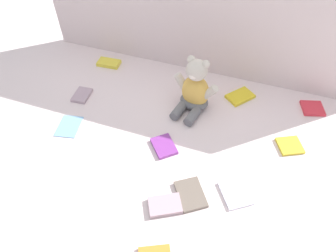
{
  "coord_description": "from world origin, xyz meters",
  "views": [
    {
      "loc": [
        0.3,
        -0.9,
        1.03
      ],
      "look_at": [
        0.02,
        -0.1,
        0.1
      ],
      "focal_mm": 33.05,
      "sensor_mm": 36.0,
      "label": 1
    }
  ],
  "objects_px": {
    "book_case_0": "(191,194)",
    "book_case_1": "(109,63)",
    "book_case_8": "(82,95)",
    "book_case_5": "(290,146)",
    "book_case_2": "(240,96)",
    "book_case_7": "(313,108)",
    "book_case_10": "(69,126)",
    "book_case_6": "(235,193)",
    "teddy_bear": "(195,90)",
    "book_case_9": "(164,146)",
    "book_case_3": "(165,205)"
  },
  "relations": [
    {
      "from": "book_case_2",
      "to": "book_case_7",
      "type": "xyz_separation_m",
      "value": [
        0.34,
        0.03,
        -0.0
      ]
    },
    {
      "from": "book_case_0",
      "to": "book_case_9",
      "type": "height_order",
      "value": "same"
    },
    {
      "from": "book_case_1",
      "to": "book_case_6",
      "type": "relative_size",
      "value": 1.01
    },
    {
      "from": "book_case_6",
      "to": "book_case_8",
      "type": "bearing_deg",
      "value": -53.56
    },
    {
      "from": "book_case_7",
      "to": "book_case_5",
      "type": "bearing_deg",
      "value": -33.82
    },
    {
      "from": "book_case_1",
      "to": "book_case_3",
      "type": "relative_size",
      "value": 1.02
    },
    {
      "from": "teddy_bear",
      "to": "book_case_7",
      "type": "relative_size",
      "value": 2.71
    },
    {
      "from": "book_case_9",
      "to": "book_case_7",
      "type": "bearing_deg",
      "value": 175.87
    },
    {
      "from": "book_case_1",
      "to": "book_case_6",
      "type": "distance_m",
      "value": 0.99
    },
    {
      "from": "book_case_5",
      "to": "book_case_10",
      "type": "distance_m",
      "value": 0.97
    },
    {
      "from": "book_case_0",
      "to": "book_case_8",
      "type": "bearing_deg",
      "value": 117.36
    },
    {
      "from": "book_case_9",
      "to": "book_case_1",
      "type": "bearing_deg",
      "value": -84.46
    },
    {
      "from": "book_case_1",
      "to": "book_case_6",
      "type": "bearing_deg",
      "value": -129.02
    },
    {
      "from": "book_case_2",
      "to": "book_case_6",
      "type": "bearing_deg",
      "value": 137.6
    },
    {
      "from": "book_case_1",
      "to": "book_case_2",
      "type": "bearing_deg",
      "value": -96.34
    },
    {
      "from": "book_case_0",
      "to": "book_case_5",
      "type": "height_order",
      "value": "book_case_0"
    },
    {
      "from": "teddy_bear",
      "to": "book_case_8",
      "type": "xyz_separation_m",
      "value": [
        -0.54,
        -0.12,
        -0.09
      ]
    },
    {
      "from": "book_case_2",
      "to": "book_case_9",
      "type": "xyz_separation_m",
      "value": [
        -0.25,
        -0.42,
        0.0
      ]
    },
    {
      "from": "book_case_7",
      "to": "book_case_2",
      "type": "bearing_deg",
      "value": -101.23
    },
    {
      "from": "teddy_bear",
      "to": "book_case_6",
      "type": "height_order",
      "value": "teddy_bear"
    },
    {
      "from": "book_case_1",
      "to": "book_case_10",
      "type": "xyz_separation_m",
      "value": [
        0.04,
        -0.48,
        -0.01
      ]
    },
    {
      "from": "book_case_5",
      "to": "book_case_8",
      "type": "distance_m",
      "value": 0.99
    },
    {
      "from": "book_case_8",
      "to": "book_case_1",
      "type": "bearing_deg",
      "value": 82.83
    },
    {
      "from": "teddy_bear",
      "to": "book_case_3",
      "type": "xyz_separation_m",
      "value": [
        0.05,
        -0.54,
        -0.09
      ]
    },
    {
      "from": "book_case_2",
      "to": "book_case_10",
      "type": "xyz_separation_m",
      "value": [
        -0.69,
        -0.45,
        -0.0
      ]
    },
    {
      "from": "book_case_0",
      "to": "book_case_2",
      "type": "bearing_deg",
      "value": 48.14
    },
    {
      "from": "book_case_0",
      "to": "book_case_1",
      "type": "xyz_separation_m",
      "value": [
        -0.66,
        0.63,
        0.0
      ]
    },
    {
      "from": "book_case_2",
      "to": "book_case_6",
      "type": "distance_m",
      "value": 0.55
    },
    {
      "from": "book_case_8",
      "to": "book_case_9",
      "type": "xyz_separation_m",
      "value": [
        0.49,
        -0.17,
        0.0
      ]
    },
    {
      "from": "book_case_1",
      "to": "book_case_8",
      "type": "height_order",
      "value": "book_case_1"
    },
    {
      "from": "book_case_5",
      "to": "book_case_8",
      "type": "bearing_deg",
      "value": -25.82
    },
    {
      "from": "book_case_2",
      "to": "book_case_8",
      "type": "distance_m",
      "value": 0.78
    },
    {
      "from": "book_case_5",
      "to": "book_case_2",
      "type": "bearing_deg",
      "value": -69.42
    },
    {
      "from": "book_case_9",
      "to": "book_case_10",
      "type": "distance_m",
      "value": 0.44
    },
    {
      "from": "book_case_1",
      "to": "teddy_bear",
      "type": "bearing_deg",
      "value": -111.21
    },
    {
      "from": "book_case_6",
      "to": "book_case_10",
      "type": "relative_size",
      "value": 0.93
    },
    {
      "from": "book_case_0",
      "to": "book_case_6",
      "type": "height_order",
      "value": "book_case_0"
    },
    {
      "from": "teddy_bear",
      "to": "book_case_2",
      "type": "bearing_deg",
      "value": 44.62
    },
    {
      "from": "book_case_1",
      "to": "book_case_8",
      "type": "bearing_deg",
      "value": 174.44
    },
    {
      "from": "teddy_bear",
      "to": "book_case_5",
      "type": "bearing_deg",
      "value": -2.11
    },
    {
      "from": "book_case_7",
      "to": "book_case_8",
      "type": "height_order",
      "value": "book_case_8"
    },
    {
      "from": "book_case_5",
      "to": "book_case_7",
      "type": "bearing_deg",
      "value": -133.72
    },
    {
      "from": "teddy_bear",
      "to": "book_case_10",
      "type": "xyz_separation_m",
      "value": [
        -0.49,
        -0.31,
        -0.1
      ]
    },
    {
      "from": "book_case_1",
      "to": "book_case_2",
      "type": "distance_m",
      "value": 0.73
    },
    {
      "from": "book_case_0",
      "to": "book_case_1",
      "type": "height_order",
      "value": "book_case_1"
    },
    {
      "from": "book_case_8",
      "to": "book_case_5",
      "type": "bearing_deg",
      "value": -4.93
    },
    {
      "from": "book_case_9",
      "to": "book_case_8",
      "type": "bearing_deg",
      "value": -60.61
    },
    {
      "from": "book_case_0",
      "to": "teddy_bear",
      "type": "bearing_deg",
      "value": 70.22
    },
    {
      "from": "book_case_6",
      "to": "book_case_2",
      "type": "bearing_deg",
      "value": -115.46
    },
    {
      "from": "book_case_9",
      "to": "book_case_5",
      "type": "bearing_deg",
      "value": 158.11
    }
  ]
}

